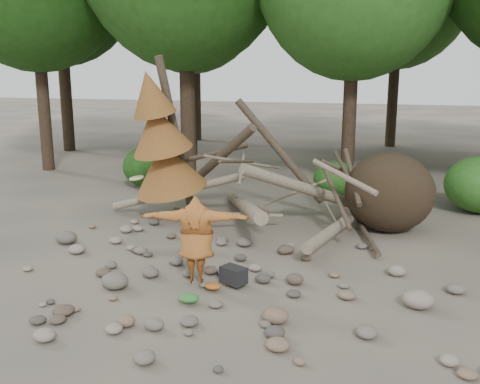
% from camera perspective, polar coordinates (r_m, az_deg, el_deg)
% --- Properties ---
extents(ground, '(120.00, 120.00, 0.00)m').
position_cam_1_polar(ground, '(10.37, -0.43, -9.47)').
color(ground, '#514C44').
rests_on(ground, ground).
extents(deadfall_pile, '(8.55, 5.24, 3.30)m').
position_cam_1_polar(deadfall_pile, '(13.72, 13.20, -0.10)').
color(deadfall_pile, '#332619').
rests_on(deadfall_pile, ground).
extents(dead_conifer, '(2.06, 2.16, 4.35)m').
position_cam_1_polar(dead_conifer, '(14.02, -8.32, 5.19)').
color(dead_conifer, '#4C3F30').
rests_on(dead_conifer, ground).
extents(bush_left, '(1.80, 1.80, 1.44)m').
position_cam_1_polar(bush_left, '(18.68, -9.66, 2.68)').
color(bush_left, '#1E4B14').
rests_on(bush_left, ground).
extents(bush_mid, '(1.40, 1.40, 1.12)m').
position_cam_1_polar(bush_mid, '(17.39, 10.11, 1.39)').
color(bush_mid, '#285F1B').
rests_on(bush_mid, ground).
extents(frisbee_thrower, '(2.12, 1.09, 2.05)m').
position_cam_1_polar(frisbee_thrower, '(9.89, -4.70, -5.07)').
color(frisbee_thrower, '#9F5824').
rests_on(frisbee_thrower, ground).
extents(backpack, '(0.55, 0.47, 0.31)m').
position_cam_1_polar(backpack, '(10.10, -0.69, -9.16)').
color(backpack, black).
rests_on(backpack, ground).
extents(cloth_green, '(0.38, 0.32, 0.14)m').
position_cam_1_polar(cloth_green, '(9.42, -5.50, -11.43)').
color(cloth_green, '#2D7030').
rests_on(cloth_green, ground).
extents(cloth_orange, '(0.30, 0.25, 0.11)m').
position_cam_1_polar(cloth_orange, '(9.90, -2.91, -10.25)').
color(cloth_orange, '#A3531B').
rests_on(cloth_orange, ground).
extents(boulder_front_left, '(0.51, 0.46, 0.31)m').
position_cam_1_polar(boulder_front_left, '(10.24, -13.21, -9.21)').
color(boulder_front_left, '#655F54').
rests_on(boulder_front_left, ground).
extents(boulder_front_right, '(0.42, 0.38, 0.25)m').
position_cam_1_polar(boulder_front_right, '(8.74, 3.80, -13.00)').
color(boulder_front_right, brown).
rests_on(boulder_front_right, ground).
extents(boulder_mid_right, '(0.52, 0.47, 0.31)m').
position_cam_1_polar(boulder_mid_right, '(9.69, 18.48, -10.81)').
color(boulder_mid_right, gray).
rests_on(boulder_mid_right, ground).
extents(boulder_mid_left, '(0.51, 0.46, 0.30)m').
position_cam_1_polar(boulder_mid_left, '(13.11, -18.06, -4.62)').
color(boulder_mid_left, '#5E584F').
rests_on(boulder_mid_left, ground).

